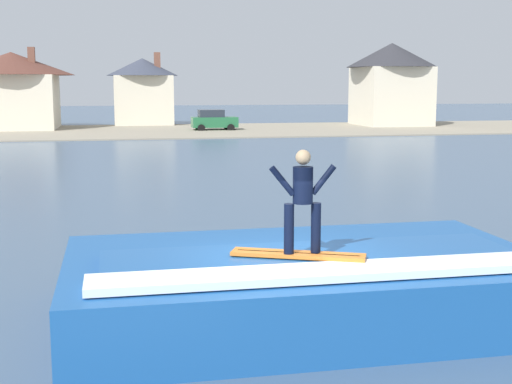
{
  "coord_description": "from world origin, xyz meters",
  "views": [
    {
      "loc": [
        -2.73,
        -10.66,
        3.97
      ],
      "look_at": [
        0.41,
        4.6,
        1.59
      ],
      "focal_mm": 49.18,
      "sensor_mm": 36.0,
      "label": 1
    }
  ],
  "objects_px": {
    "house_small_cottage": "(143,88)",
    "house_with_chimney": "(12,86)",
    "car_far_shore": "(214,120)",
    "surfboard": "(298,255)",
    "house_gabled_white": "(391,79)",
    "wave_crest": "(304,285)",
    "surfer": "(303,196)"
  },
  "relations": [
    {
      "from": "surfboard",
      "to": "car_far_shore",
      "type": "bearing_deg",
      "value": 83.31
    },
    {
      "from": "surfboard",
      "to": "house_with_chimney",
      "type": "height_order",
      "value": "house_with_chimney"
    },
    {
      "from": "surfboard",
      "to": "surfer",
      "type": "bearing_deg",
      "value": -26.19
    },
    {
      "from": "surfer",
      "to": "house_with_chimney",
      "type": "relative_size",
      "value": 0.15
    },
    {
      "from": "car_far_shore",
      "to": "house_small_cottage",
      "type": "height_order",
      "value": "house_small_cottage"
    },
    {
      "from": "wave_crest",
      "to": "house_with_chimney",
      "type": "relative_size",
      "value": 0.72
    },
    {
      "from": "surfboard",
      "to": "car_far_shore",
      "type": "relative_size",
      "value": 0.54
    },
    {
      "from": "wave_crest",
      "to": "surfboard",
      "type": "bearing_deg",
      "value": -113.82
    },
    {
      "from": "house_with_chimney",
      "to": "surfer",
      "type": "bearing_deg",
      "value": -78.39
    },
    {
      "from": "surfer",
      "to": "house_with_chimney",
      "type": "distance_m",
      "value": 57.43
    },
    {
      "from": "house_with_chimney",
      "to": "house_gabled_white",
      "type": "height_order",
      "value": "house_gabled_white"
    },
    {
      "from": "surfboard",
      "to": "house_with_chimney",
      "type": "distance_m",
      "value": 57.42
    },
    {
      "from": "surfboard",
      "to": "car_far_shore",
      "type": "xyz_separation_m",
      "value": [
        5.92,
        50.49,
        -0.35
      ]
    },
    {
      "from": "surfboard",
      "to": "house_small_cottage",
      "type": "distance_m",
      "value": 60.61
    },
    {
      "from": "wave_crest",
      "to": "car_far_shore",
      "type": "xyz_separation_m",
      "value": [
        5.64,
        49.85,
        0.35
      ]
    },
    {
      "from": "wave_crest",
      "to": "house_with_chimney",
      "type": "distance_m",
      "value": 56.89
    },
    {
      "from": "house_with_chimney",
      "to": "house_gabled_white",
      "type": "relative_size",
      "value": 1.26
    },
    {
      "from": "house_gabled_white",
      "to": "wave_crest",
      "type": "bearing_deg",
      "value": -113.78
    },
    {
      "from": "house_gabled_white",
      "to": "house_small_cottage",
      "type": "bearing_deg",
      "value": 165.73
    },
    {
      "from": "surfer",
      "to": "wave_crest",
      "type": "bearing_deg",
      "value": 71.79
    },
    {
      "from": "wave_crest",
      "to": "house_small_cottage",
      "type": "height_order",
      "value": "house_small_cottage"
    },
    {
      "from": "surfer",
      "to": "house_small_cottage",
      "type": "height_order",
      "value": "house_small_cottage"
    },
    {
      "from": "wave_crest",
      "to": "house_gabled_white",
      "type": "bearing_deg",
      "value": 66.22
    },
    {
      "from": "surfer",
      "to": "house_gabled_white",
      "type": "height_order",
      "value": "house_gabled_white"
    },
    {
      "from": "surfer",
      "to": "house_gabled_white",
      "type": "relative_size",
      "value": 0.19
    },
    {
      "from": "house_with_chimney",
      "to": "house_gabled_white",
      "type": "distance_m",
      "value": 35.57
    },
    {
      "from": "house_with_chimney",
      "to": "surfboard",
      "type": "bearing_deg",
      "value": -78.44
    },
    {
      "from": "wave_crest",
      "to": "surfer",
      "type": "relative_size",
      "value": 4.83
    },
    {
      "from": "surfer",
      "to": "house_with_chimney",
      "type": "xyz_separation_m",
      "value": [
        -11.56,
        56.23,
        1.68
      ]
    },
    {
      "from": "wave_crest",
      "to": "surfer",
      "type": "height_order",
      "value": "surfer"
    },
    {
      "from": "house_with_chimney",
      "to": "house_gabled_white",
      "type": "bearing_deg",
      "value": -2.69
    },
    {
      "from": "house_small_cottage",
      "to": "house_with_chimney",
      "type": "bearing_deg",
      "value": -159.7
    }
  ]
}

